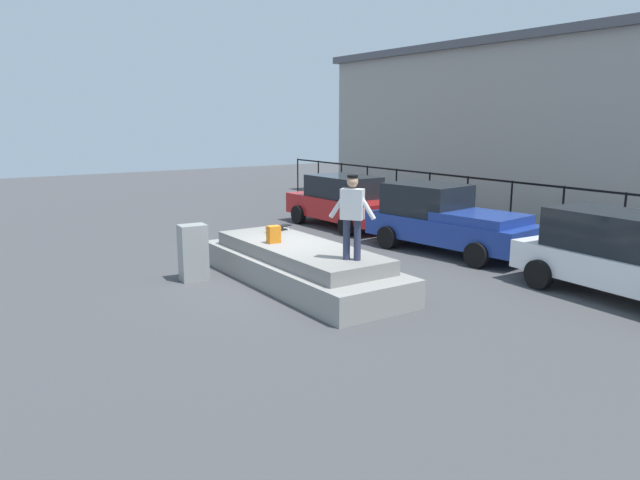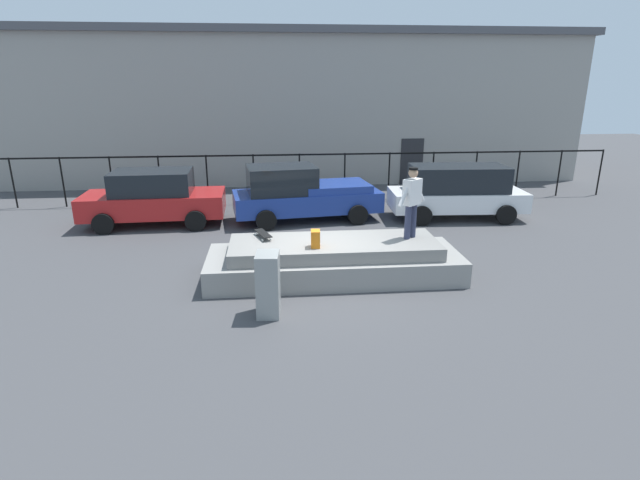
% 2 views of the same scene
% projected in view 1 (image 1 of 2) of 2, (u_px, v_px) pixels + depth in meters
% --- Properties ---
extents(ground_plane, '(60.00, 60.00, 0.00)m').
position_uv_depth(ground_plane, '(286.00, 280.00, 13.47)').
color(ground_plane, '#424244').
extents(concrete_ledge, '(5.90, 2.05, 0.87)m').
position_uv_depth(concrete_ledge, '(299.00, 265.00, 13.16)').
color(concrete_ledge, gray).
rests_on(concrete_ledge, ground_plane).
extents(skateboarder, '(0.81, 0.65, 1.67)m').
position_uv_depth(skateboarder, '(352.00, 211.00, 11.45)').
color(skateboarder, '#2D334C').
rests_on(skateboarder, concrete_ledge).
extents(skateboard, '(0.44, 0.78, 0.12)m').
position_uv_depth(skateboard, '(279.00, 227.00, 14.61)').
color(skateboard, black).
rests_on(skateboard, concrete_ledge).
extents(backpack, '(0.22, 0.29, 0.39)m').
position_uv_depth(backpack, '(274.00, 234.00, 13.20)').
color(backpack, orange).
rests_on(backpack, concrete_ledge).
extents(car_red_sedan_near, '(4.44, 2.17, 1.73)m').
position_uv_depth(car_red_sedan_near, '(343.00, 201.00, 19.99)').
color(car_red_sedan_near, '#B21E1E').
rests_on(car_red_sedan_near, ground_plane).
extents(car_blue_pickup_mid, '(4.94, 2.43, 1.83)m').
position_uv_depth(car_blue_pickup_mid, '(445.00, 219.00, 16.17)').
color(car_blue_pickup_mid, navy).
rests_on(car_blue_pickup_mid, ground_plane).
extents(car_white_hatchback_far, '(4.48, 2.13, 1.76)m').
position_uv_depth(car_white_hatchback_far, '(626.00, 254.00, 11.87)').
color(car_white_hatchback_far, white).
rests_on(car_white_hatchback_far, ground_plane).
extents(utility_box, '(0.49, 0.63, 1.28)m').
position_uv_depth(utility_box, '(193.00, 253.00, 13.33)').
color(utility_box, gray).
rests_on(utility_box, ground_plane).
extents(fence_row, '(24.06, 0.06, 1.82)m').
position_uv_depth(fence_row, '(511.00, 200.00, 17.50)').
color(fence_row, black).
rests_on(fence_row, ground_plane).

